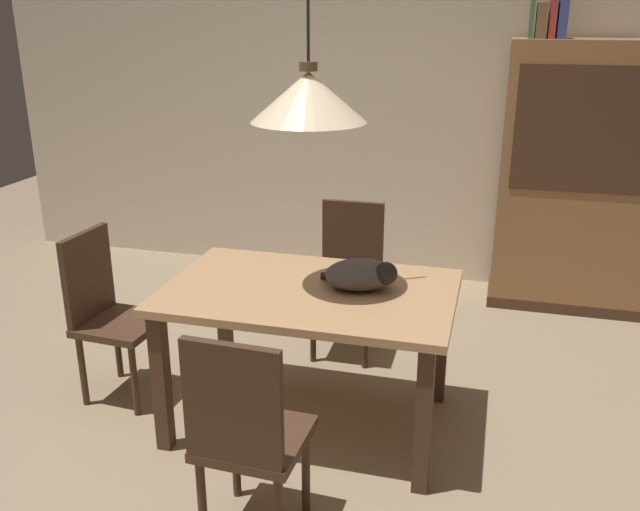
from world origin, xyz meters
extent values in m
plane|color=#998466|center=(0.00, 0.00, 0.00)|extent=(10.00, 10.00, 0.00)
cube|color=beige|center=(0.00, 2.65, 1.45)|extent=(6.40, 0.10, 2.90)
cube|color=tan|center=(0.00, 0.36, 0.73)|extent=(1.40, 0.90, 0.04)
cube|color=#472D1E|center=(-0.62, -0.03, 0.35)|extent=(0.07, 0.07, 0.71)
cube|color=#472D1E|center=(0.62, -0.03, 0.35)|extent=(0.07, 0.07, 0.71)
cube|color=#472D1E|center=(-0.62, 0.75, 0.35)|extent=(0.07, 0.07, 0.71)
cube|color=#472D1E|center=(0.62, 0.75, 0.35)|extent=(0.07, 0.07, 0.71)
cube|color=#472D1E|center=(-1.05, 0.36, 0.43)|extent=(0.42, 0.42, 0.04)
cube|color=#40291B|center=(-1.23, 0.37, 0.69)|extent=(0.06, 0.38, 0.48)
cylinder|color=#472D1E|center=(-0.90, 0.19, 0.21)|extent=(0.04, 0.04, 0.41)
cylinder|color=#472D1E|center=(-0.88, 0.51, 0.21)|extent=(0.04, 0.04, 0.41)
cylinder|color=#472D1E|center=(-1.22, 0.21, 0.21)|extent=(0.04, 0.04, 0.41)
cylinder|color=#472D1E|center=(-1.20, 0.53, 0.21)|extent=(0.04, 0.04, 0.41)
cube|color=#472D1E|center=(0.00, -0.44, 0.43)|extent=(0.42, 0.42, 0.04)
cube|color=#40291B|center=(-0.01, -0.62, 0.69)|extent=(0.38, 0.05, 0.48)
cylinder|color=#472D1E|center=(0.16, -0.29, 0.21)|extent=(0.04, 0.04, 0.41)
cylinder|color=#472D1E|center=(-0.16, -0.28, 0.21)|extent=(0.04, 0.04, 0.41)
cylinder|color=#472D1E|center=(-0.17, -0.60, 0.21)|extent=(0.04, 0.04, 0.41)
cube|color=#472D1E|center=(0.00, 1.16, 0.43)|extent=(0.40, 0.40, 0.04)
cube|color=#40291B|center=(0.00, 1.34, 0.69)|extent=(0.38, 0.04, 0.48)
cylinder|color=#472D1E|center=(-0.16, 1.00, 0.21)|extent=(0.04, 0.04, 0.41)
cylinder|color=#472D1E|center=(0.16, 1.00, 0.21)|extent=(0.04, 0.04, 0.41)
cylinder|color=#472D1E|center=(-0.16, 1.32, 0.21)|extent=(0.04, 0.04, 0.41)
cylinder|color=#472D1E|center=(0.16, 1.32, 0.21)|extent=(0.04, 0.04, 0.41)
ellipsoid|color=#4C4742|center=(0.24, 0.41, 0.82)|extent=(0.39, 0.32, 0.15)
sphere|color=black|center=(0.36, 0.39, 0.85)|extent=(0.11, 0.11, 0.11)
cylinder|color=black|center=(0.12, 0.47, 0.78)|extent=(0.18, 0.04, 0.04)
cone|color=beige|center=(0.00, 0.36, 1.66)|extent=(0.52, 0.52, 0.22)
cylinder|color=#513D23|center=(0.00, 0.36, 1.79)|extent=(0.08, 0.08, 0.04)
cube|color=olive|center=(1.39, 2.32, 0.93)|extent=(1.10, 0.44, 1.85)
cube|color=#472D1E|center=(1.39, 2.10, 1.29)|extent=(0.97, 0.01, 0.81)
cube|color=#472D1E|center=(1.39, 2.32, 0.04)|extent=(1.12, 0.45, 0.08)
cube|color=#427A4C|center=(0.96, 2.32, 1.98)|extent=(0.03, 0.20, 0.26)
cube|color=brown|center=(1.02, 2.32, 1.96)|extent=(0.06, 0.24, 0.22)
cube|color=#B73833|center=(1.08, 2.32, 1.99)|extent=(0.04, 0.22, 0.28)
cube|color=#384C93|center=(1.15, 2.32, 1.97)|extent=(0.06, 0.24, 0.24)
camera|label=1|loc=(0.84, -2.59, 2.01)|focal=38.42mm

